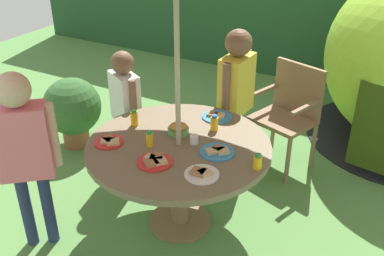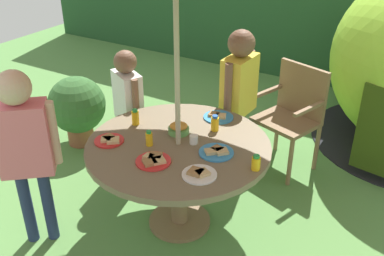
{
  "view_description": "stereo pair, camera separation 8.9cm",
  "coord_description": "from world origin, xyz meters",
  "px_view_note": "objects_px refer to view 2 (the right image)",
  "views": [
    {
      "loc": [
        1.39,
        -2.33,
        2.32
      ],
      "look_at": [
        0.05,
        0.11,
        0.8
      ],
      "focal_mm": 41.56,
      "sensor_mm": 36.0,
      "label": 1
    },
    {
      "loc": [
        1.47,
        -2.28,
        2.32
      ],
      "look_at": [
        0.05,
        0.11,
        0.8
      ],
      "focal_mm": 41.56,
      "sensor_mm": 36.0,
      "label": 2
    }
  ],
  "objects_px": {
    "garden_table": "(179,157)",
    "snack_bowl": "(179,129)",
    "child_in_white_shirt": "(128,97)",
    "child_in_yellow_shirt": "(239,85)",
    "plate_far_right": "(109,140)",
    "cup_near": "(194,139)",
    "plate_far_left": "(199,174)",
    "juice_bottle_near_right": "(256,163)",
    "child_in_pink_shirt": "(24,139)",
    "plate_front_edge": "(153,160)",
    "wooden_chair": "(293,111)",
    "juice_bottle_center_back": "(215,123)",
    "potted_plant": "(77,107)",
    "juice_bottle_center_front": "(135,117)",
    "juice_bottle_mid_left": "(149,139)",
    "plate_mid_right": "(216,152)",
    "plate_near_left": "(218,117)"
  },
  "relations": [
    {
      "from": "garden_table",
      "to": "snack_bowl",
      "type": "height_order",
      "value": "snack_bowl"
    },
    {
      "from": "child_in_white_shirt",
      "to": "child_in_yellow_shirt",
      "type": "bearing_deg",
      "value": 58.5
    },
    {
      "from": "plate_far_right",
      "to": "cup_near",
      "type": "relative_size",
      "value": 3.34
    },
    {
      "from": "snack_bowl",
      "to": "child_in_white_shirt",
      "type": "bearing_deg",
      "value": 157.44
    },
    {
      "from": "plate_far_left",
      "to": "juice_bottle_near_right",
      "type": "height_order",
      "value": "juice_bottle_near_right"
    },
    {
      "from": "child_in_yellow_shirt",
      "to": "plate_far_left",
      "type": "distance_m",
      "value": 1.2
    },
    {
      "from": "garden_table",
      "to": "child_in_pink_shirt",
      "type": "distance_m",
      "value": 1.06
    },
    {
      "from": "plate_far_left",
      "to": "plate_front_edge",
      "type": "relative_size",
      "value": 0.95
    },
    {
      "from": "snack_bowl",
      "to": "juice_bottle_near_right",
      "type": "height_order",
      "value": "juice_bottle_near_right"
    },
    {
      "from": "wooden_chair",
      "to": "snack_bowl",
      "type": "distance_m",
      "value": 1.24
    },
    {
      "from": "plate_front_edge",
      "to": "juice_bottle_center_back",
      "type": "xyz_separation_m",
      "value": [
        0.14,
        0.59,
        0.04
      ]
    },
    {
      "from": "wooden_chair",
      "to": "potted_plant",
      "type": "height_order",
      "value": "wooden_chair"
    },
    {
      "from": "plate_far_right",
      "to": "cup_near",
      "type": "distance_m",
      "value": 0.6
    },
    {
      "from": "plate_front_edge",
      "to": "juice_bottle_center_front",
      "type": "xyz_separation_m",
      "value": [
        -0.42,
        0.37,
        0.05
      ]
    },
    {
      "from": "plate_far_left",
      "to": "juice_bottle_mid_left",
      "type": "distance_m",
      "value": 0.51
    },
    {
      "from": "snack_bowl",
      "to": "plate_far_right",
      "type": "relative_size",
      "value": 0.74
    },
    {
      "from": "plate_front_edge",
      "to": "plate_far_left",
      "type": "bearing_deg",
      "value": 3.46
    },
    {
      "from": "child_in_yellow_shirt",
      "to": "plate_mid_right",
      "type": "bearing_deg",
      "value": 18.71
    },
    {
      "from": "snack_bowl",
      "to": "juice_bottle_center_front",
      "type": "xyz_separation_m",
      "value": [
        -0.36,
        -0.05,
        0.02
      ]
    },
    {
      "from": "wooden_chair",
      "to": "child_in_yellow_shirt",
      "type": "relative_size",
      "value": 0.72
    },
    {
      "from": "child_in_yellow_shirt",
      "to": "snack_bowl",
      "type": "height_order",
      "value": "child_in_yellow_shirt"
    },
    {
      "from": "child_in_yellow_shirt",
      "to": "plate_far_right",
      "type": "relative_size",
      "value": 6.27
    },
    {
      "from": "wooden_chair",
      "to": "juice_bottle_center_front",
      "type": "xyz_separation_m",
      "value": [
        -0.86,
        -1.17,
        0.22
      ]
    },
    {
      "from": "juice_bottle_center_back",
      "to": "cup_near",
      "type": "distance_m",
      "value": 0.25
    },
    {
      "from": "child_in_pink_shirt",
      "to": "plate_near_left",
      "type": "relative_size",
      "value": 5.67
    },
    {
      "from": "potted_plant",
      "to": "snack_bowl",
      "type": "relative_size",
      "value": 4.55
    },
    {
      "from": "child_in_white_shirt",
      "to": "juice_bottle_center_front",
      "type": "distance_m",
      "value": 0.49
    },
    {
      "from": "child_in_pink_shirt",
      "to": "juice_bottle_mid_left",
      "type": "height_order",
      "value": "child_in_pink_shirt"
    },
    {
      "from": "garden_table",
      "to": "potted_plant",
      "type": "height_order",
      "value": "garden_table"
    },
    {
      "from": "wooden_chair",
      "to": "juice_bottle_center_front",
      "type": "distance_m",
      "value": 1.47
    },
    {
      "from": "potted_plant",
      "to": "plate_near_left",
      "type": "height_order",
      "value": "plate_near_left"
    },
    {
      "from": "child_in_yellow_shirt",
      "to": "plate_far_right",
      "type": "distance_m",
      "value": 1.23
    },
    {
      "from": "child_in_white_shirt",
      "to": "child_in_pink_shirt",
      "type": "height_order",
      "value": "child_in_pink_shirt"
    },
    {
      "from": "child_in_yellow_shirt",
      "to": "plate_near_left",
      "type": "distance_m",
      "value": 0.42
    },
    {
      "from": "child_in_white_shirt",
      "to": "juice_bottle_mid_left",
      "type": "bearing_deg",
      "value": -12.99
    },
    {
      "from": "plate_far_left",
      "to": "plate_front_edge",
      "type": "distance_m",
      "value": 0.34
    },
    {
      "from": "snack_bowl",
      "to": "cup_near",
      "type": "xyz_separation_m",
      "value": [
        0.17,
        -0.08,
        -0.0
      ]
    },
    {
      "from": "plate_far_left",
      "to": "snack_bowl",
      "type": "bearing_deg",
      "value": 135.28
    },
    {
      "from": "potted_plant",
      "to": "child_in_white_shirt",
      "type": "distance_m",
      "value": 0.83
    },
    {
      "from": "plate_far_right",
      "to": "juice_bottle_center_front",
      "type": "bearing_deg",
      "value": 89.72
    },
    {
      "from": "plate_far_left",
      "to": "juice_bottle_center_front",
      "type": "height_order",
      "value": "juice_bottle_center_front"
    },
    {
      "from": "garden_table",
      "to": "cup_near",
      "type": "distance_m",
      "value": 0.18
    },
    {
      "from": "plate_front_edge",
      "to": "cup_near",
      "type": "height_order",
      "value": "cup_near"
    },
    {
      "from": "plate_near_left",
      "to": "child_in_yellow_shirt",
      "type": "bearing_deg",
      "value": 91.89
    },
    {
      "from": "snack_bowl",
      "to": "cup_near",
      "type": "bearing_deg",
      "value": -23.64
    },
    {
      "from": "juice_bottle_center_back",
      "to": "juice_bottle_mid_left",
      "type": "bearing_deg",
      "value": -124.27
    },
    {
      "from": "juice_bottle_near_right",
      "to": "plate_far_left",
      "type": "bearing_deg",
      "value": -138.87
    },
    {
      "from": "plate_front_edge",
      "to": "child_in_yellow_shirt",
      "type": "bearing_deg",
      "value": 87.29
    },
    {
      "from": "juice_bottle_mid_left",
      "to": "cup_near",
      "type": "relative_size",
      "value": 1.81
    },
    {
      "from": "child_in_pink_shirt",
      "to": "wooden_chair",
      "type": "bearing_deg",
      "value": 17.56
    }
  ]
}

